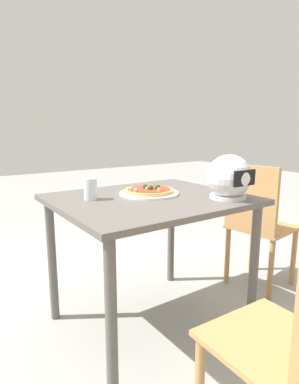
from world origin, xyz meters
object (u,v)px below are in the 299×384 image
dining_table (150,214)px  chair_side (257,220)px  motorcycle_helmet (229,178)px  drinking_glass (90,189)px  pizza (149,190)px

dining_table → chair_side: chair_side is taller
motorcycle_helmet → drinking_glass: motorcycle_helmet is taller
dining_table → drinking_glass: 0.36m
pizza → drinking_glass: bearing=-10.4°
motorcycle_helmet → drinking_glass: 0.74m
chair_side → motorcycle_helmet: bearing=21.3°
dining_table → chair_side: size_ratio=1.13×
motorcycle_helmet → dining_table: bearing=-39.9°
motorcycle_helmet → drinking_glass: bearing=-32.3°
motorcycle_helmet → drinking_glass: (0.62, -0.39, -0.06)m
motorcycle_helmet → chair_side: bearing=-158.7°
drinking_glass → chair_side: bearing=171.2°
pizza → motorcycle_helmet: size_ratio=1.18×
dining_table → motorcycle_helmet: size_ratio=4.29×
drinking_glass → chair_side: (-1.16, 0.18, -0.32)m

